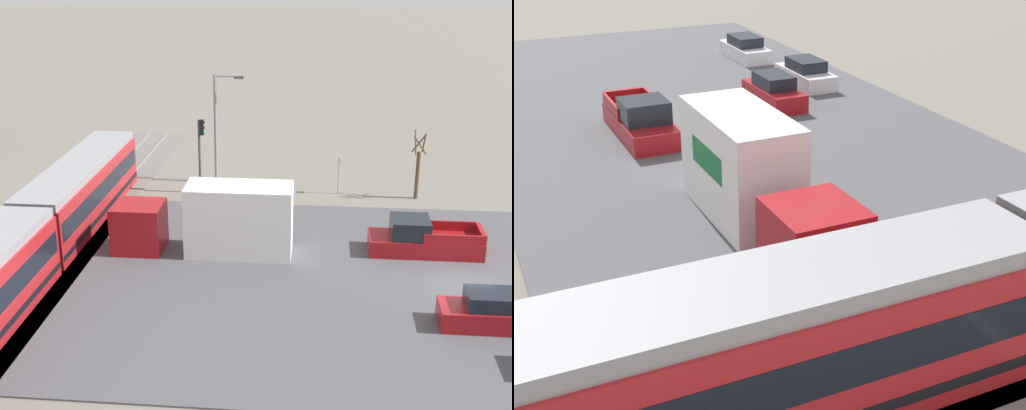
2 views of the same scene
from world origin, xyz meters
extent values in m
plane|color=slate|center=(0.00, 0.00, 0.00)|extent=(320.00, 320.00, 0.00)
cube|color=#4C4C51|center=(0.00, 0.00, 0.04)|extent=(20.22, 43.55, 0.08)
cube|color=slate|center=(0.00, 19.91, 0.04)|extent=(52.98, 4.40, 0.08)
cube|color=gray|center=(0.00, 19.19, 0.15)|extent=(51.92, 0.10, 0.14)
cube|color=gray|center=(0.00, 20.63, 0.15)|extent=(51.92, 0.10, 0.14)
cube|color=#B21E23|center=(6.78, 19.91, 1.55)|extent=(13.88, 2.70, 2.94)
cube|color=black|center=(6.78, 19.91, 1.90)|extent=(13.46, 2.73, 0.98)
cube|color=black|center=(6.78, 19.91, 0.64)|extent=(13.74, 2.74, 0.28)
cube|color=gray|center=(6.78, 19.91, 3.23)|extent=(13.88, 2.49, 0.42)
cube|color=maroon|center=(2.81, 15.58, 1.30)|extent=(2.38, 2.48, 2.43)
cube|color=white|center=(2.81, 10.47, 1.87)|extent=(2.38, 5.27, 3.57)
cube|color=#196B38|center=(4.01, 10.47, 2.22)|extent=(0.02, 2.63, 0.89)
cube|color=maroon|center=(3.72, 1.15, 0.52)|extent=(2.09, 5.62, 0.87)
cube|color=black|center=(3.72, 1.94, 1.42)|extent=(1.92, 1.91, 0.94)
cube|color=maroon|center=(4.68, -0.03, 1.20)|extent=(0.13, 2.81, 0.51)
cube|color=maroon|center=(2.76, -0.03, 1.20)|extent=(0.13, 2.81, 0.51)
cube|color=maroon|center=(3.72, -1.55, 1.20)|extent=(1.92, 0.22, 0.51)
cube|color=red|center=(4.54, -1.63, 0.78)|extent=(0.14, 0.04, 0.18)
cube|color=silver|center=(-6.74, -3.25, 0.49)|extent=(1.77, 4.20, 0.82)
cube|color=black|center=(-6.74, -3.25, 1.20)|extent=(1.52, 2.18, 0.60)
cube|color=silver|center=(-6.14, -10.31, 0.49)|extent=(1.78, 4.43, 0.83)
cube|color=black|center=(-6.14, -10.31, 1.21)|extent=(1.53, 2.30, 0.61)
cube|color=maroon|center=(-3.59, -0.62, 0.52)|extent=(1.72, 4.23, 0.88)
cube|color=black|center=(-3.59, -0.62, 1.29)|extent=(1.48, 2.20, 0.65)
camera|label=1|loc=(-30.02, 6.49, 14.73)|focal=50.00mm
camera|label=2|loc=(11.11, 30.67, 10.49)|focal=50.00mm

